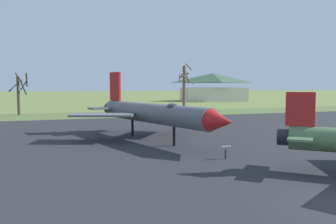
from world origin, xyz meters
TOP-DOWN VIEW (x-y plane):
  - asphalt_apron at (0.00, 14.34)m, footprint 88.21×47.79m
  - grass_verge_strip at (0.00, 44.23)m, footprint 148.21×12.00m
  - jet_fighter_front_left at (-3.40, 17.09)m, footprint 11.78×16.61m
  - info_placard_front_left at (-0.96, 8.92)m, footprint 0.59×0.27m
  - bare_tree_left_of_center at (-16.53, 48.07)m, footprint 2.99×2.80m
  - bare_tree_center at (10.84, 46.55)m, footprint 2.59×2.64m
  - visitor_building at (35.20, 84.79)m, footprint 20.99×15.53m

SIDE VIEW (x-z plane):
  - asphalt_apron at x=0.00m, z-range 0.00..0.05m
  - grass_verge_strip at x=0.00m, z-range 0.00..0.06m
  - info_placard_front_left at x=-0.96m, z-range 0.14..1.03m
  - jet_fighter_front_left at x=-3.40m, z-range -0.58..5.42m
  - bare_tree_left_of_center at x=-16.53m, z-range 0.37..7.12m
  - visitor_building at x=35.20m, z-range 0.00..8.62m
  - bare_tree_center at x=10.84m, z-range 0.24..8.84m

